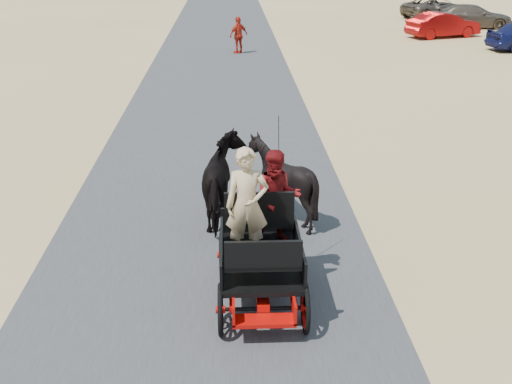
{
  "coord_description": "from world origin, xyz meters",
  "views": [
    {
      "loc": [
        0.44,
        -7.9,
        5.47
      ],
      "look_at": [
        0.88,
        2.55,
        1.2
      ],
      "focal_mm": 45.0,
      "sensor_mm": 36.0,
      "label": 1
    }
  ],
  "objects_px": {
    "carriage": "(260,279)",
    "horse_left": "(225,182)",
    "pedestrian": "(239,35)",
    "car_c": "(473,16)",
    "horse_right": "(281,181)",
    "car_d": "(437,8)",
    "car_b": "(443,25)"
  },
  "relations": [
    {
      "from": "horse_right",
      "to": "car_b",
      "type": "xyz_separation_m",
      "value": [
        10.81,
        23.78,
        -0.18
      ]
    },
    {
      "from": "horse_right",
      "to": "car_b",
      "type": "relative_size",
      "value": 0.42
    },
    {
      "from": "pedestrian",
      "to": "car_c",
      "type": "distance_m",
      "value": 16.58
    },
    {
      "from": "horse_right",
      "to": "car_d",
      "type": "height_order",
      "value": "horse_right"
    },
    {
      "from": "pedestrian",
      "to": "car_d",
      "type": "height_order",
      "value": "pedestrian"
    },
    {
      "from": "horse_left",
      "to": "pedestrian",
      "type": "xyz_separation_m",
      "value": [
        0.58,
        19.23,
        0.02
      ]
    },
    {
      "from": "carriage",
      "to": "car_d",
      "type": "height_order",
      "value": "car_d"
    },
    {
      "from": "horse_right",
      "to": "pedestrian",
      "type": "distance_m",
      "value": 19.23
    },
    {
      "from": "pedestrian",
      "to": "car_b",
      "type": "height_order",
      "value": "pedestrian"
    },
    {
      "from": "car_d",
      "to": "carriage",
      "type": "bearing_deg",
      "value": 136.42
    },
    {
      "from": "pedestrian",
      "to": "car_c",
      "type": "xyz_separation_m",
      "value": [
        14.35,
        8.31,
        -0.19
      ]
    },
    {
      "from": "pedestrian",
      "to": "car_b",
      "type": "distance_m",
      "value": 12.22
    },
    {
      "from": "horse_left",
      "to": "car_b",
      "type": "bearing_deg",
      "value": -116.61
    },
    {
      "from": "carriage",
      "to": "car_c",
      "type": "xyz_separation_m",
      "value": [
        14.38,
        30.53,
        0.31
      ]
    },
    {
      "from": "car_c",
      "to": "car_d",
      "type": "height_order",
      "value": "car_c"
    },
    {
      "from": "horse_left",
      "to": "carriage",
      "type": "bearing_deg",
      "value": 100.39
    },
    {
      "from": "horse_right",
      "to": "pedestrian",
      "type": "bearing_deg",
      "value": -88.45
    },
    {
      "from": "car_b",
      "to": "horse_left",
      "type": "bearing_deg",
      "value": 135.25
    },
    {
      "from": "car_c",
      "to": "car_d",
      "type": "bearing_deg",
      "value": 24.31
    },
    {
      "from": "carriage",
      "to": "horse_left",
      "type": "bearing_deg",
      "value": 100.39
    },
    {
      "from": "horse_left",
      "to": "car_d",
      "type": "height_order",
      "value": "horse_left"
    },
    {
      "from": "car_d",
      "to": "horse_right",
      "type": "bearing_deg",
      "value": 135.48
    },
    {
      "from": "car_b",
      "to": "car_d",
      "type": "bearing_deg",
      "value": -32.82
    },
    {
      "from": "carriage",
      "to": "car_c",
      "type": "bearing_deg",
      "value": 64.78
    },
    {
      "from": "horse_right",
      "to": "car_c",
      "type": "distance_m",
      "value": 30.81
    },
    {
      "from": "carriage",
      "to": "pedestrian",
      "type": "distance_m",
      "value": 22.23
    },
    {
      "from": "pedestrian",
      "to": "carriage",
      "type": "bearing_deg",
      "value": 53.35
    },
    {
      "from": "horse_left",
      "to": "horse_right",
      "type": "bearing_deg",
      "value": -180.0
    },
    {
      "from": "horse_right",
      "to": "car_b",
      "type": "distance_m",
      "value": 26.13
    },
    {
      "from": "carriage",
      "to": "pedestrian",
      "type": "height_order",
      "value": "pedestrian"
    },
    {
      "from": "pedestrian",
      "to": "car_d",
      "type": "relative_size",
      "value": 0.36
    },
    {
      "from": "carriage",
      "to": "car_b",
      "type": "bearing_deg",
      "value": 67.01
    }
  ]
}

